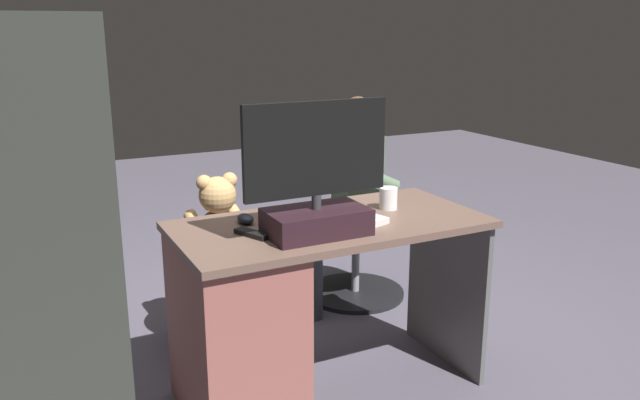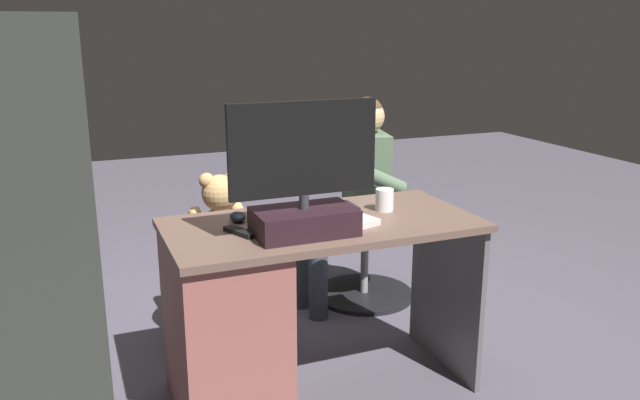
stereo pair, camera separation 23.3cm
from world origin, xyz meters
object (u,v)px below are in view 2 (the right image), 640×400
Objects in this scene: tv_remote at (240,232)px; person at (353,186)px; computer_mouse at (238,217)px; visitor_chair at (365,254)px; cup at (385,200)px; office_chair_teddy at (224,287)px; desk at (249,314)px; monitor at (304,193)px; teddy_bear at (220,215)px; keyboard at (307,211)px.

person reaches higher than tv_remote.
visitor_chair is at bearing -142.78° from computer_mouse.
office_chair_teddy is (0.56, -0.58, -0.53)m from cup.
desk is 1.09× the size of person.
tv_remote is 0.13× the size of person.
monitor is 1.43× the size of teddy_bear.
monitor is 0.99m from office_chair_teddy.
cup is at bearing 172.43° from computer_mouse.
keyboard is 0.80× the size of office_chair_teddy.
monitor reaches higher than tv_remote.
computer_mouse is 0.17m from tv_remote.
computer_mouse is 1.04× the size of cup.
computer_mouse is 0.18× the size of office_chair_teddy.
person is at bearing -135.88° from desk.
person is at bearing -167.86° from office_chair_teddy.
person reaches higher than teddy_bear.
keyboard is at bearing -13.84° from cup.
desk is 0.48m from keyboard.
monitor is at bearing 52.58° from visitor_chair.
person is at bearing -105.50° from cup.
keyboard is 1.08× the size of teddy_bear.
desk is 0.73m from cup.
keyboard is 0.33m from cup.
office_chair_teddy is 0.36m from teddy_bear.
tv_remote is (0.03, 0.03, 0.35)m from desk.
visitor_chair is (-0.29, -0.76, -0.53)m from cup.
visitor_chair is at bearing -168.71° from teddy_bear.
monitor is 1.01× the size of visitor_chair.
computer_mouse reaches higher than desk.
teddy_bear reaches higher than visitor_chair.
teddy_bear is 0.78m from person.
computer_mouse reaches higher than visitor_chair.
office_chair_teddy and visitor_chair have the same top height.
person reaches higher than desk.
teddy_bear is (0.24, -0.52, -0.13)m from keyboard.
monitor reaches higher than keyboard.
computer_mouse is at bearing -91.62° from desk.
visitor_chair is (-0.90, -0.68, -0.51)m from computer_mouse.
office_chair_teddy is at bearing -94.80° from desk.
monitor is 0.28m from tv_remote.
office_chair_teddy is 0.94× the size of visitor_chair.
cup is at bearing 69.15° from visitor_chair.
computer_mouse is at bearing -7.57° from cup.
tv_remote is at bearing -21.26° from monitor.
computer_mouse is at bearing -53.27° from monitor.
office_chair_teddy is (-0.08, -0.66, -0.49)m from tv_remote.
visitor_chair is at bearing -138.03° from desk.
keyboard is 4.38× the size of computer_mouse.
office_chair_teddy is at bearing -95.61° from computer_mouse.
person is at bearing -128.00° from keyboard.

